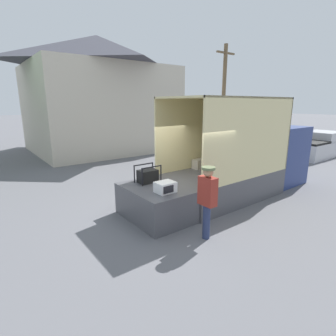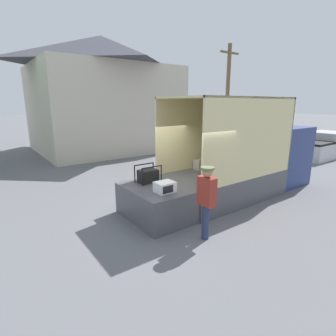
{
  "view_description": "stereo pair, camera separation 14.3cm",
  "coord_description": "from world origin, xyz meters",
  "px_view_note": "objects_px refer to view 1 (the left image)",
  "views": [
    {
      "loc": [
        -4.75,
        -5.83,
        3.23
      ],
      "look_at": [
        -0.45,
        -0.2,
        1.48
      ],
      "focal_mm": 28.0,
      "sensor_mm": 36.0,
      "label": 1
    },
    {
      "loc": [
        -4.63,
        -5.92,
        3.23
      ],
      "look_at": [
        -0.45,
        -0.2,
        1.48
      ],
      "focal_mm": 28.0,
      "sensor_mm": 36.0,
      "label": 2
    }
  ],
  "objects_px": {
    "box_truck": "(249,164)",
    "pickup_truck_silver": "(318,146)",
    "utility_pole": "(224,95)",
    "worker_person": "(207,195)",
    "microwave": "(165,187)",
    "portable_generator": "(148,176)"
  },
  "relations": [
    {
      "from": "worker_person",
      "to": "utility_pole",
      "type": "bearing_deg",
      "value": 40.04
    },
    {
      "from": "box_truck",
      "to": "utility_pole",
      "type": "distance_m",
      "value": 10.7
    },
    {
      "from": "worker_person",
      "to": "utility_pole",
      "type": "relative_size",
      "value": 0.25
    },
    {
      "from": "portable_generator",
      "to": "pickup_truck_silver",
      "type": "relative_size",
      "value": 0.14
    },
    {
      "from": "box_truck",
      "to": "microwave",
      "type": "relative_size",
      "value": 12.27
    },
    {
      "from": "pickup_truck_silver",
      "to": "utility_pole",
      "type": "height_order",
      "value": "utility_pole"
    },
    {
      "from": "box_truck",
      "to": "pickup_truck_silver",
      "type": "bearing_deg",
      "value": 8.92
    },
    {
      "from": "microwave",
      "to": "worker_person",
      "type": "relative_size",
      "value": 0.28
    },
    {
      "from": "pickup_truck_silver",
      "to": "worker_person",
      "type": "bearing_deg",
      "value": -166.4
    },
    {
      "from": "utility_pole",
      "to": "box_truck",
      "type": "bearing_deg",
      "value": -132.97
    },
    {
      "from": "utility_pole",
      "to": "worker_person",
      "type": "bearing_deg",
      "value": -139.96
    },
    {
      "from": "portable_generator",
      "to": "microwave",
      "type": "bearing_deg",
      "value": -97.73
    },
    {
      "from": "box_truck",
      "to": "pickup_truck_silver",
      "type": "relative_size",
      "value": 1.27
    },
    {
      "from": "microwave",
      "to": "pickup_truck_silver",
      "type": "relative_size",
      "value": 0.1
    },
    {
      "from": "box_truck",
      "to": "pickup_truck_silver",
      "type": "distance_m",
      "value": 9.19
    },
    {
      "from": "worker_person",
      "to": "pickup_truck_silver",
      "type": "xyz_separation_m",
      "value": [
        13.1,
        3.17,
        -0.49
      ]
    },
    {
      "from": "worker_person",
      "to": "utility_pole",
      "type": "height_order",
      "value": "utility_pole"
    },
    {
      "from": "box_truck",
      "to": "pickup_truck_silver",
      "type": "xyz_separation_m",
      "value": [
        9.07,
        1.42,
        -0.38
      ]
    },
    {
      "from": "microwave",
      "to": "worker_person",
      "type": "distance_m",
      "value": 1.26
    },
    {
      "from": "microwave",
      "to": "utility_pole",
      "type": "bearing_deg",
      "value": 35.33
    },
    {
      "from": "microwave",
      "to": "box_truck",
      "type": "bearing_deg",
      "value": 6.89
    },
    {
      "from": "microwave",
      "to": "portable_generator",
      "type": "bearing_deg",
      "value": 82.27
    }
  ]
}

